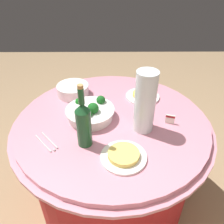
{
  "coord_description": "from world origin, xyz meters",
  "views": [
    {
      "loc": [
        0.01,
        1.06,
        1.55
      ],
      "look_at": [
        0.0,
        0.0,
        0.79
      ],
      "focal_mm": 36.88,
      "sensor_mm": 36.0,
      "label": 1
    }
  ],
  "objects": [
    {
      "name": "ground_plane",
      "position": [
        0.0,
        0.0,
        0.0
      ],
      "size": [
        6.0,
        6.0,
        0.0
      ],
      "primitive_type": "plane",
      "color": "#9E7F5B"
    },
    {
      "name": "broccoli_bowl",
      "position": [
        0.13,
        -0.01,
        0.78
      ],
      "size": [
        0.28,
        0.28,
        0.12
      ],
      "color": "white",
      "rests_on": "buffet_table"
    },
    {
      "name": "decorative_fruit_vase",
      "position": [
        -0.17,
        0.08,
        0.89
      ],
      "size": [
        0.11,
        0.11,
        0.34
      ],
      "color": "silver",
      "rests_on": "buffet_table"
    },
    {
      "name": "serving_tongs",
      "position": [
        0.33,
        0.2,
        0.74
      ],
      "size": [
        0.14,
        0.15,
        0.01
      ],
      "color": "silver",
      "rests_on": "buffet_table"
    },
    {
      "name": "plate_stack",
      "position": [
        0.26,
        -0.28,
        0.78
      ],
      "size": [
        0.21,
        0.21,
        0.07
      ],
      "color": "white",
      "rests_on": "buffet_table"
    },
    {
      "name": "buffet_table",
      "position": [
        0.0,
        0.0,
        0.38
      ],
      "size": [
        1.16,
        1.16,
        0.74
      ],
      "color": "maroon",
      "rests_on": "ground_plane"
    },
    {
      "name": "label_placard_front",
      "position": [
        -0.32,
        0.04,
        0.77
      ],
      "size": [
        0.05,
        0.02,
        0.05
      ],
      "color": "white",
      "rests_on": "buffet_table"
    },
    {
      "name": "food_plate_fried_egg",
      "position": [
        -0.2,
        -0.24,
        0.75
      ],
      "size": [
        0.22,
        0.22,
        0.03
      ],
      "color": "white",
      "rests_on": "buffet_table"
    },
    {
      "name": "food_plate_noodles",
      "position": [
        -0.05,
        0.3,
        0.75
      ],
      "size": [
        0.22,
        0.22,
        0.03
      ],
      "color": "white",
      "rests_on": "buffet_table"
    },
    {
      "name": "wine_bottle",
      "position": [
        0.14,
        0.2,
        0.87
      ],
      "size": [
        0.07,
        0.07,
        0.34
      ],
      "color": "#194925",
      "rests_on": "buffet_table"
    }
  ]
}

